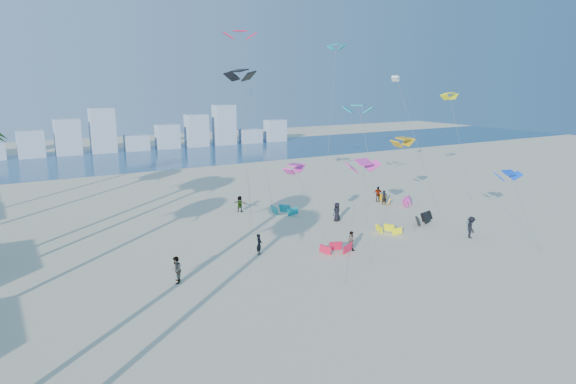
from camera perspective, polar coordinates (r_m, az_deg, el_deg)
ground at (r=29.35m, az=11.29°, el=-15.09°), size 220.00×220.00×0.00m
ocean at (r=93.84m, az=-19.35°, el=3.37°), size 220.00×220.00×0.00m
kitesurfer_near at (r=40.46m, az=-3.22°, el=-5.81°), size 0.71×0.71×1.67m
kitesurfer_mid at (r=41.73m, az=6.99°, el=-5.39°), size 0.86×0.95×1.58m
kitesurfers_far at (r=47.87m, az=5.18°, el=-2.90°), size 28.38×19.94×1.90m
grounded_kites at (r=51.02m, az=9.56°, el=-2.58°), size 19.12×14.85×1.03m
flying_kites at (r=50.06m, az=6.70°, el=10.28°), size 29.80×34.17×18.54m
distant_skyline at (r=103.04m, az=-21.24°, el=5.69°), size 85.00×3.00×8.40m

